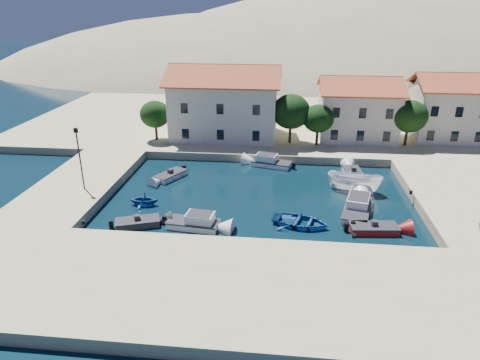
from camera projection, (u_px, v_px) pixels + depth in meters
The scene contains 22 objects.
ground at pixel (252, 249), 34.16m from camera, with size 400.00×400.00×0.00m, color black.
quay_south at pixel (245, 290), 28.45m from camera, with size 52.00×12.00×1.00m, color tan.
quay_east at pixel (472, 201), 41.17m from camera, with size 11.00×20.00×1.00m, color tan.
quay_west at pixel (80, 184), 45.01m from camera, with size 8.00×20.00×1.00m, color tan.
quay_north at pixel (283, 122), 68.70m from camera, with size 80.00×36.00×1.00m, color tan.
hills at pixel (335, 128), 154.71m from camera, with size 254.00×176.00×99.00m.
building_left at pixel (225, 100), 58.22m from camera, with size 14.70×9.45×9.70m.
building_mid at pixel (358, 107), 57.66m from camera, with size 10.50×8.40×8.30m.
building_right at pixel (448, 106), 57.31m from camera, with size 9.45×8.40×8.80m.
trees at pixel (303, 115), 55.27m from camera, with size 37.30×5.30×6.45m.
lamppost at pixel (79, 153), 41.40m from camera, with size 0.35×0.25×6.22m.
bollards at pixel (288, 215), 37.00m from camera, with size 29.36×9.56×0.30m.
motorboat_grey_sw at pixel (138, 223), 37.57m from camera, with size 4.16×2.87×1.25m.
cabin_cruiser_south at pixel (193, 222), 37.25m from camera, with size 4.75×2.46×1.60m.
rowboat_south at pixel (300, 225), 37.75m from camera, with size 3.57×5.00×1.04m, color navy.
motorboat_red_se at pixel (374, 229), 36.59m from camera, with size 4.21×2.18×1.25m.
cabin_cruiser_east at pixel (357, 209), 39.76m from camera, with size 3.61×6.06×1.60m.
boat_east at pixel (353, 191), 44.74m from camera, with size 2.12×5.63×2.17m, color white.
motorboat_white_ne at pixel (353, 173), 48.50m from camera, with size 2.19×4.13×1.25m.
rowboat_west at pixel (144, 205), 41.58m from camera, with size 2.47×2.86×1.51m, color navy.
motorboat_white_west at pixel (171, 176), 47.91m from camera, with size 3.36×4.25×1.25m.
cabin_cruiser_north at pixel (272, 162), 51.36m from camera, with size 5.03×3.13×1.60m.
Camera 1 is at (2.16, -29.42, 18.11)m, focal length 32.00 mm.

